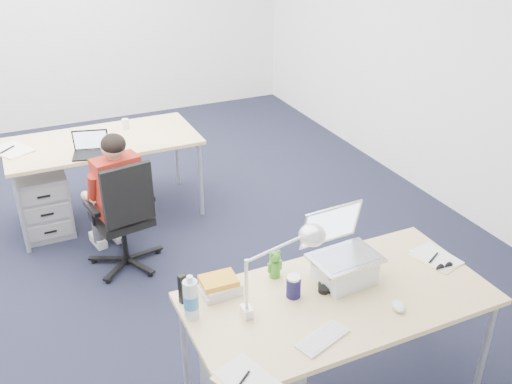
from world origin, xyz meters
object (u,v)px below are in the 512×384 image
office_chair (125,237)px  seated_person (113,196)px  water_bottle (191,297)px  dark_laptop (90,144)px  computer_mouse (398,306)px  desk_lamp (272,272)px  desk_far (103,145)px  book_stack (220,286)px  bear_figurine (275,264)px  drawer_pedestal_near (250,381)px  can_koozie (294,286)px  far_cup (126,124)px  cordless_phone (183,289)px  sunglasses (444,267)px  silver_laptop (346,250)px  drawer_pedestal_far (44,202)px  desk_near (338,303)px  wireless_keyboard (322,338)px  headphones (331,284)px

office_chair → seated_person: size_ratio=0.85×
water_bottle → dark_laptop: (-0.09, 2.20, -0.02)m
computer_mouse → desk_lamp: (-0.58, 0.27, 0.21)m
desk_far → book_stack: bearing=-86.6°
bear_figurine → book_stack: size_ratio=0.82×
seated_person → drawer_pedestal_near: bearing=-92.8°
can_koozie → far_cup: size_ratio=1.42×
office_chair → seated_person: 0.33m
cordless_phone → bear_figurine: bearing=-17.6°
book_stack → office_chair: bearing=97.3°
sunglasses → computer_mouse: bearing=-155.2°
silver_laptop → book_stack: size_ratio=1.92×
water_bottle → desk_lamp: desk_lamp is taller
water_bottle → drawer_pedestal_near: bearing=-21.8°
office_chair → silver_laptop: size_ratio=2.37×
seated_person → drawer_pedestal_far: bearing=114.1°
cordless_phone → desk_lamp: bearing=-49.7°
desk_near → desk_far: 2.77m
desk_far → wireless_keyboard: wireless_keyboard is taller
can_koozie → sunglasses: (0.88, -0.14, -0.05)m
sunglasses → drawer_pedestal_near: bearing=178.6°
wireless_keyboard → book_stack: 0.62m
cordless_phone → desk_near: bearing=-39.3°
silver_laptop → dark_laptop: size_ratio=1.38×
computer_mouse → sunglasses: 0.49m
book_stack → cordless_phone: 0.20m
wireless_keyboard → seated_person: bearing=85.1°
wireless_keyboard → bear_figurine: bear_figurine is taller
desk_near → headphones: (0.00, 0.09, 0.06)m
computer_mouse → dark_laptop: dark_laptop is taller
desk_far → headphones: 2.69m
cordless_phone → office_chair: bearing=72.1°
drawer_pedestal_far → silver_laptop: bearing=-61.8°
headphones → can_koozie: size_ratio=1.52×
seated_person → desk_lamp: (0.41, -1.91, 0.41)m
headphones → desk_lamp: desk_lamp is taller
desk_far → can_koozie: (0.48, -2.58, 0.11)m
headphones → sunglasses: 0.67m
bear_figurine → desk_near: bearing=-59.0°
office_chair → computer_mouse: bearing=-73.8°
water_bottle → far_cup: 2.71m
desk_near → bear_figurine: size_ratio=9.67×
drawer_pedestal_far → headphones: 2.88m
office_chair → sunglasses: office_chair is taller
silver_laptop → dark_laptop: bearing=109.2°
silver_laptop → drawer_pedestal_near: bearing=-178.5°
desk_far → wireless_keyboard: size_ratio=5.92×
computer_mouse → silver_laptop: bearing=126.7°
computer_mouse → bear_figurine: 0.68m
office_chair → seated_person: bearing=89.6°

